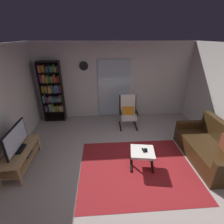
% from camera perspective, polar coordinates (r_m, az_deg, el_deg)
% --- Properties ---
extents(ground_plane, '(7.02, 7.02, 0.00)m').
position_cam_1_polar(ground_plane, '(3.91, 4.29, -19.87)').
color(ground_plane, '#A99A95').
extents(wall_back, '(5.60, 0.06, 2.60)m').
position_cam_1_polar(wall_back, '(5.84, 0.68, 10.57)').
color(wall_back, silver).
rests_on(wall_back, ground).
extents(glass_door_panel, '(1.10, 0.01, 2.00)m').
position_cam_1_polar(glass_door_panel, '(5.84, 0.72, 8.04)').
color(glass_door_panel, silver).
extents(area_rug, '(2.55, 2.05, 0.01)m').
position_cam_1_polar(area_rug, '(4.01, 8.51, -18.66)').
color(area_rug, maroon).
rests_on(area_rug, ground).
extents(tv_stand, '(0.51, 1.24, 0.46)m').
position_cam_1_polar(tv_stand, '(4.36, -28.94, -12.84)').
color(tv_stand, tan).
rests_on(tv_stand, ground).
extents(television, '(0.20, 0.93, 0.58)m').
position_cam_1_polar(television, '(4.12, -30.24, -8.22)').
color(television, black).
rests_on(television, tv_stand).
extents(bookshelf_near_tv, '(0.69, 0.30, 2.03)m').
position_cam_1_polar(bookshelf_near_tv, '(5.91, -20.05, 7.05)').
color(bookshelf_near_tv, black).
rests_on(bookshelf_near_tv, ground).
extents(leather_sofa, '(0.91, 1.76, 0.88)m').
position_cam_1_polar(leather_sofa, '(4.67, 31.40, -10.73)').
color(leather_sofa, '#362310').
rests_on(leather_sofa, ground).
extents(lounge_armchair, '(0.58, 0.67, 1.02)m').
position_cam_1_polar(lounge_armchair, '(5.39, 5.61, 0.56)').
color(lounge_armchair, black).
rests_on(lounge_armchair, ground).
extents(ottoman, '(0.59, 0.55, 0.41)m').
position_cam_1_polar(ottoman, '(3.88, 10.44, -13.94)').
color(ottoman, white).
rests_on(ottoman, ground).
extents(tv_remote, '(0.05, 0.15, 0.02)m').
position_cam_1_polar(tv_remote, '(3.84, 10.79, -12.89)').
color(tv_remote, black).
rests_on(tv_remote, ottoman).
extents(cell_phone, '(0.09, 0.15, 0.01)m').
position_cam_1_polar(cell_phone, '(3.86, 11.62, -12.83)').
color(cell_phone, black).
rests_on(cell_phone, ottoman).
extents(wall_clock, '(0.29, 0.03, 0.29)m').
position_cam_1_polar(wall_clock, '(5.66, -9.77, 15.46)').
color(wall_clock, silver).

